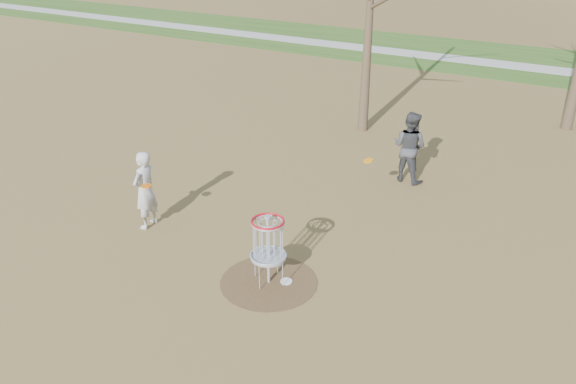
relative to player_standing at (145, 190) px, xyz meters
The scene contains 9 objects.
ground 3.52m from the player_standing, ahead, with size 160.00×160.00×0.00m, color brown.
green_band 20.88m from the player_standing, 80.65° to the left, with size 160.00×8.00×0.01m, color #2D5119.
footpath 19.89m from the player_standing, 80.18° to the left, with size 160.00×1.50×0.01m, color #9E9E99.
dirt_circle 3.52m from the player_standing, ahead, with size 1.80×1.80×0.01m, color #47331E.
player_standing is the anchor object (origin of this frame).
player_throwing 6.51m from the player_standing, 52.83° to the left, with size 0.88×0.69×1.82m, color #393B3F.
disc_grounded 3.77m from the player_standing, ahead, with size 0.22×0.22×0.02m, color white.
discs_in_play 2.61m from the player_standing, 37.32° to the left, with size 3.68×3.55×0.18m.
disc_golf_basket 3.41m from the player_standing, ahead, with size 0.64×0.64×1.35m.
Camera 1 is at (4.76, -7.12, 6.02)m, focal length 35.00 mm.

